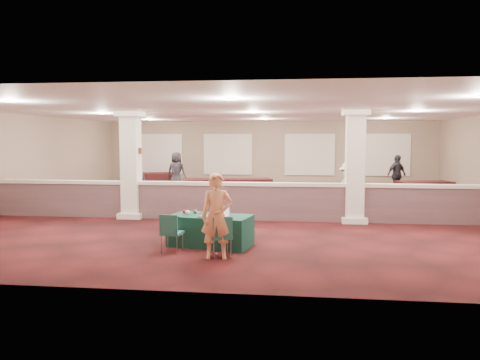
# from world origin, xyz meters

# --- Properties ---
(ground) EXTENTS (16.00, 16.00, 0.00)m
(ground) POSITION_xyz_m (0.00, 0.00, 0.00)
(ground) COLOR #481214
(ground) RESTS_ON ground
(wall_back) EXTENTS (16.00, 0.04, 3.20)m
(wall_back) POSITION_xyz_m (0.00, 8.00, 1.60)
(wall_back) COLOR gray
(wall_back) RESTS_ON ground
(wall_front) EXTENTS (16.00, 0.04, 3.20)m
(wall_front) POSITION_xyz_m (0.00, -8.00, 1.60)
(wall_front) COLOR gray
(wall_front) RESTS_ON ground
(wall_left) EXTENTS (0.04, 16.00, 3.20)m
(wall_left) POSITION_xyz_m (-8.00, 0.00, 1.60)
(wall_left) COLOR gray
(wall_left) RESTS_ON ground
(ceiling) EXTENTS (16.00, 16.00, 0.02)m
(ceiling) POSITION_xyz_m (0.00, 0.00, 3.20)
(ceiling) COLOR white
(ceiling) RESTS_ON wall_back
(partition_wall) EXTENTS (15.60, 0.28, 1.10)m
(partition_wall) POSITION_xyz_m (0.00, -1.50, 0.57)
(partition_wall) COLOR #543940
(partition_wall) RESTS_ON ground
(column_left) EXTENTS (0.72, 0.72, 3.20)m
(column_left) POSITION_xyz_m (-3.50, -1.50, 1.64)
(column_left) COLOR white
(column_left) RESTS_ON ground
(column_right) EXTENTS (0.72, 0.72, 3.20)m
(column_right) POSITION_xyz_m (3.00, -1.50, 1.64)
(column_right) COLOR white
(column_right) RESTS_ON ground
(sconce_left) EXTENTS (0.12, 0.12, 0.18)m
(sconce_left) POSITION_xyz_m (-3.78, -1.50, 2.00)
(sconce_left) COLOR brown
(sconce_left) RESTS_ON column_left
(sconce_right) EXTENTS (0.12, 0.12, 0.18)m
(sconce_right) POSITION_xyz_m (-3.22, -1.50, 2.00)
(sconce_right) COLOR brown
(sconce_right) RESTS_ON column_left
(near_table) EXTENTS (1.90, 1.23, 0.68)m
(near_table) POSITION_xyz_m (-0.49, -4.87, 0.34)
(near_table) COLOR #103C32
(near_table) RESTS_ON ground
(conf_chair_main) EXTENTS (0.53, 0.54, 0.83)m
(conf_chair_main) POSITION_xyz_m (-0.08, -5.86, 0.49)
(conf_chair_main) COLOR #216262
(conf_chair_main) RESTS_ON ground
(conf_chair_side) EXTENTS (0.45, 0.45, 0.81)m
(conf_chair_side) POSITION_xyz_m (-1.18, -5.60, 0.48)
(conf_chair_side) COLOR #216262
(conf_chair_side) RESTS_ON ground
(woman) EXTENTS (0.67, 0.50, 1.69)m
(woman) POSITION_xyz_m (-0.16, -5.94, 0.84)
(woman) COLOR #FFA66E
(woman) RESTS_ON ground
(far_table_front_left) EXTENTS (1.79, 1.17, 0.67)m
(far_table_front_left) POSITION_xyz_m (-4.96, 1.30, 0.33)
(far_table_front_left) COLOR black
(far_table_front_left) RESTS_ON ground
(far_table_front_center) EXTENTS (2.19, 1.53, 0.81)m
(far_table_front_center) POSITION_xyz_m (-2.00, 3.00, 0.40)
(far_table_front_center) COLOR black
(far_table_front_center) RESTS_ON ground
(far_table_front_right) EXTENTS (1.98, 1.05, 0.79)m
(far_table_front_right) POSITION_xyz_m (3.37, 0.30, 0.39)
(far_table_front_right) COLOR black
(far_table_front_right) RESTS_ON ground
(far_table_back_left) EXTENTS (2.07, 1.45, 0.76)m
(far_table_back_left) POSITION_xyz_m (-5.15, 6.50, 0.38)
(far_table_back_left) COLOR black
(far_table_back_left) RESTS_ON ground
(far_table_back_center) EXTENTS (2.10, 1.44, 0.78)m
(far_table_back_center) POSITION_xyz_m (-0.59, 3.58, 0.39)
(far_table_back_center) COLOR black
(far_table_back_center) RESTS_ON ground
(far_table_back_right) EXTENTS (2.10, 1.43, 0.77)m
(far_table_back_right) POSITION_xyz_m (6.13, 3.20, 0.39)
(far_table_back_right) COLOR black
(far_table_back_right) RESTS_ON ground
(attendee_a) EXTENTS (0.88, 0.64, 1.65)m
(attendee_a) POSITION_xyz_m (-3.87, 0.20, 0.83)
(attendee_a) COLOR black
(attendee_a) RESTS_ON ground
(attendee_b) EXTENTS (1.12, 1.00, 1.63)m
(attendee_b) POSITION_xyz_m (3.00, 0.00, 0.81)
(attendee_b) COLOR silver
(attendee_b) RESTS_ON ground
(attendee_c) EXTENTS (1.09, 0.95, 1.69)m
(attendee_c) POSITION_xyz_m (5.56, 5.37, 0.85)
(attendee_c) COLOR black
(attendee_c) RESTS_ON ground
(attendee_d) EXTENTS (0.94, 0.63, 1.77)m
(attendee_d) POSITION_xyz_m (-4.00, 5.65, 0.88)
(attendee_d) COLOR black
(attendee_d) RESTS_ON ground
(laptop_base) EXTENTS (0.34, 0.27, 0.02)m
(laptop_base) POSITION_xyz_m (-0.22, -4.97, 0.68)
(laptop_base) COLOR silver
(laptop_base) RESTS_ON near_table
(laptop_screen) EXTENTS (0.30, 0.08, 0.20)m
(laptop_screen) POSITION_xyz_m (-0.20, -4.87, 0.79)
(laptop_screen) COLOR silver
(laptop_screen) RESTS_ON near_table
(screen_glow) EXTENTS (0.27, 0.06, 0.18)m
(screen_glow) POSITION_xyz_m (-0.20, -4.87, 0.78)
(screen_glow) COLOR silver
(screen_glow) RESTS_ON near_table
(knitting) EXTENTS (0.42, 0.35, 0.03)m
(knitting) POSITION_xyz_m (-0.49, -5.10, 0.69)
(knitting) COLOR #BE4B1E
(knitting) RESTS_ON near_table
(yarn_cream) EXTENTS (0.10, 0.10, 0.10)m
(yarn_cream) POSITION_xyz_m (-1.00, -4.85, 0.73)
(yarn_cream) COLOR beige
(yarn_cream) RESTS_ON near_table
(yarn_red) EXTENTS (0.09, 0.09, 0.09)m
(yarn_red) POSITION_xyz_m (-1.11, -4.68, 0.72)
(yarn_red) COLOR maroon
(yarn_red) RESTS_ON near_table
(yarn_grey) EXTENTS (0.10, 0.10, 0.10)m
(yarn_grey) POSITION_xyz_m (-0.87, -4.67, 0.72)
(yarn_grey) COLOR #515156
(yarn_grey) RESTS_ON near_table
(scissors) EXTENTS (0.11, 0.05, 0.01)m
(scissors) POSITION_xyz_m (0.05, -5.25, 0.68)
(scissors) COLOR red
(scissors) RESTS_ON near_table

